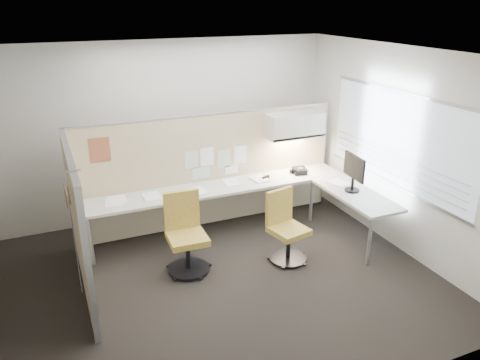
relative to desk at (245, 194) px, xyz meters
name	(u,v)px	position (x,y,z in m)	size (l,w,h in m)	color
floor	(213,281)	(-0.93, -1.13, -0.61)	(5.50, 4.50, 0.01)	black
ceiling	(208,55)	(-0.93, -1.13, 2.20)	(5.50, 4.50, 0.01)	white
wall_back	(162,131)	(-0.93, 1.12, 0.80)	(5.50, 0.02, 2.80)	beige
wall_front	(312,277)	(-0.93, -3.38, 0.80)	(5.50, 0.02, 2.80)	beige
wall_right	(398,150)	(1.82, -1.13, 0.80)	(0.02, 4.50, 2.80)	beige
window_pane	(398,140)	(1.79, -1.13, 0.95)	(0.01, 2.80, 1.30)	#ACB9C8
partition_back	(210,171)	(-0.38, 0.47, 0.27)	(4.10, 0.06, 1.75)	beige
partition_left	(78,224)	(-2.43, -0.63, 0.27)	(0.06, 2.20, 1.75)	beige
desk	(245,194)	(0.00, 0.00, 0.00)	(4.00, 2.07, 0.73)	beige
overhead_bin	(295,125)	(0.97, 0.26, 0.91)	(0.90, 0.36, 0.38)	beige
task_light_strip	(294,138)	(0.97, 0.26, 0.70)	(0.60, 0.06, 0.02)	#FFEABF
pinned_papers	(215,161)	(-0.30, 0.44, 0.43)	(1.01, 0.00, 0.47)	#8CBF8C
poster	(100,150)	(-1.98, 0.44, 0.82)	(0.28, 0.00, 0.35)	#DE581C
chair_left	(186,236)	(-1.15, -0.70, -0.12)	(0.55, 0.55, 1.04)	black
chair_right	(285,229)	(0.17, -0.98, -0.15)	(0.54, 0.55, 0.97)	black
monitor	(354,171)	(1.37, -0.78, 0.44)	(0.22, 0.52, 0.55)	black
phone	(299,171)	(1.02, 0.14, 0.18)	(0.24, 0.22, 0.12)	black
stapler	(266,178)	(0.42, 0.15, 0.15)	(0.14, 0.04, 0.05)	black
tape_dispenser	(293,171)	(0.95, 0.21, 0.16)	(0.10, 0.06, 0.06)	black
coat_hook	(69,205)	(-2.51, -1.30, 0.81)	(0.18, 0.45, 1.36)	silver
paper_stack_0	(118,200)	(-1.84, 0.18, 0.14)	(0.23, 0.30, 0.03)	white
paper_stack_1	(152,197)	(-1.38, 0.14, 0.14)	(0.23, 0.30, 0.02)	white
paper_stack_2	(197,192)	(-0.73, 0.04, 0.14)	(0.23, 0.30, 0.03)	white
paper_stack_3	(232,182)	(-0.13, 0.21, 0.13)	(0.23, 0.30, 0.01)	white
paper_stack_4	(260,179)	(0.32, 0.15, 0.14)	(0.23, 0.30, 0.03)	white
paper_stack_5	(338,183)	(1.36, -0.45, 0.14)	(0.23, 0.30, 0.02)	white
paper_stack_6	(114,202)	(-1.90, 0.15, 0.14)	(0.23, 0.30, 0.02)	white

